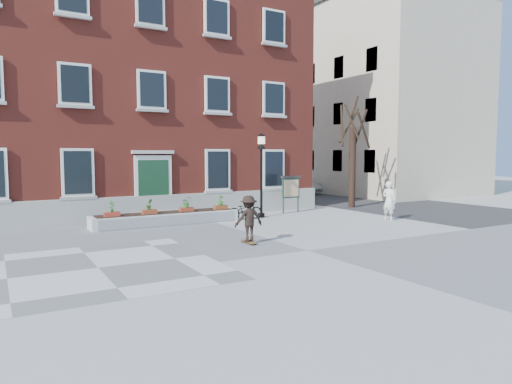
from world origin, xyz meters
TOP-DOWN VIEW (x-y plane):
  - ground at (0.00, 0.00)m, footprint 100.00×100.00m
  - checker_patch at (-6.00, 1.00)m, footprint 6.00×6.00m
  - bicycle at (1.57, 6.84)m, footprint 1.69×0.68m
  - parked_car at (11.36, 16.98)m, footprint 2.91×4.43m
  - bystander at (7.01, 3.38)m, footprint 0.53×0.71m
  - brick_building at (-2.00, 13.98)m, footprint 18.40×10.85m
  - planter_assembly at (-1.99, 7.18)m, footprint 6.20×1.12m
  - bare_tree at (9.01, 8.01)m, footprint 1.83×1.83m
  - side_street at (17.99, 19.78)m, footprint 15.20×36.00m
  - lamp_post at (2.59, 7.10)m, footprint 0.40×0.40m
  - notice_board at (4.74, 7.78)m, footprint 1.10×0.16m
  - skateboarder at (-1.02, 1.87)m, footprint 1.02×0.78m

SIDE VIEW (x-z plane):
  - ground at x=0.00m, z-range 0.00..0.00m
  - checker_patch at x=-6.00m, z-range 0.00..0.01m
  - planter_assembly at x=-1.99m, z-range -0.27..0.88m
  - bicycle at x=1.57m, z-range 0.00..0.87m
  - parked_car at x=11.36m, z-range 0.00..1.38m
  - skateboarder at x=-1.02m, z-range 0.03..1.63m
  - bystander at x=7.01m, z-range 0.00..1.77m
  - notice_board at x=4.74m, z-range 0.33..2.20m
  - lamp_post at x=2.59m, z-range 0.57..4.50m
  - bare_tree at x=9.01m, z-range -0.29..5.87m
  - brick_building at x=-2.00m, z-range 0.00..12.60m
  - side_street at x=17.99m, z-range -0.23..14.27m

